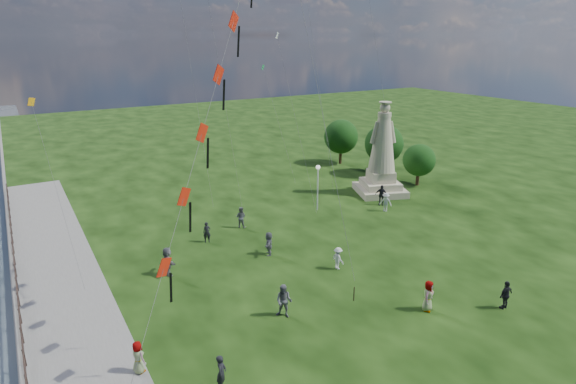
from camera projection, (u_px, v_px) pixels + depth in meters
waterfront at (46, 330)px, 25.32m from camera, size 200.00×200.00×1.51m
statue at (382, 160)px, 45.98m from camera, size 5.63×5.63×8.87m
lamppost at (318, 178)px, 41.61m from camera, size 0.38×0.38×4.09m
tree_row at (373, 144)px, 53.37m from camera, size 5.38×14.84×5.53m
person_0 at (221, 373)px, 20.73m from camera, size 0.69×0.74×1.69m
person_1 at (284, 301)px, 26.11m from camera, size 1.05×1.07×1.91m
person_2 at (338, 258)px, 31.57m from camera, size 0.60×1.02×1.51m
person_3 at (506, 295)px, 26.93m from camera, size 1.01×0.54×1.71m
person_4 at (428, 296)px, 26.73m from camera, size 1.03×0.89×1.80m
person_5 at (168, 261)px, 30.72m from camera, size 0.80×1.78×1.90m
person_6 at (207, 232)px, 35.68m from camera, size 0.66×0.54×1.55m
person_7 at (241, 217)px, 38.39m from camera, size 0.96×0.96×1.73m
person_8 at (386, 202)px, 41.96m from camera, size 1.08×1.20×1.67m
person_9 at (381, 195)px, 43.49m from camera, size 1.17×1.18×1.88m
person_10 at (138, 359)px, 21.70m from camera, size 0.75×0.89×1.57m
person_11 at (269, 243)px, 33.62m from camera, size 1.36×1.69×1.69m
red_kite_train at (210, 112)px, 22.07m from camera, size 10.55×9.35×18.27m
small_kites at (252, 36)px, 41.58m from camera, size 31.76×17.91×26.17m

